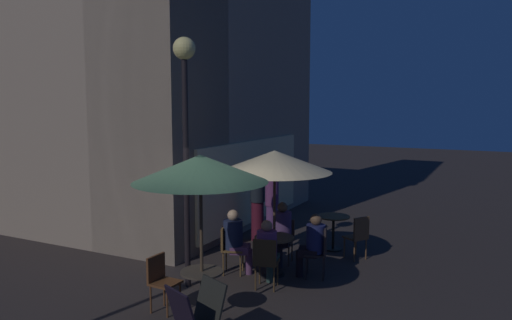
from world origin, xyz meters
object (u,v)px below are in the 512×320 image
at_px(patron_seated_3, 267,249).
at_px(street_lamp_near_corner, 185,101).
at_px(patio_umbrella_0, 275,162).
at_px(cafe_chair_4, 161,277).
at_px(patron_standing_4, 257,204).
at_px(patron_seated_0, 313,241).
at_px(patron_seated_2, 236,237).
at_px(cafe_chair_2, 229,245).
at_px(cafe_chair_5, 358,234).
at_px(cafe_table_1, 202,287).
at_px(patio_umbrella_1, 200,169).
at_px(patron_standing_5, 272,208).
at_px(cafe_chair_0, 321,248).
at_px(cafe_table_0, 274,247).
at_px(cafe_chair_1, 283,237).
at_px(cafe_table_2, 333,225).
at_px(cafe_chair_3, 266,259).
at_px(patron_seated_1, 282,229).
at_px(menu_sandwich_board, 196,317).

bearing_deg(patron_seated_3, street_lamp_near_corner, 102.04).
relative_size(patio_umbrella_0, cafe_chair_4, 2.69).
height_order(patron_seated_3, patron_standing_4, patron_standing_4).
bearing_deg(patron_seated_0, patron_seated_2, 2.28).
bearing_deg(patron_seated_0, patio_umbrella_0, -0.00).
bearing_deg(patio_umbrella_0, patron_seated_0, -73.84).
bearing_deg(cafe_chair_2, cafe_chair_5, 23.29).
height_order(cafe_chair_5, patron_seated_0, patron_seated_0).
bearing_deg(cafe_table_1, cafe_chair_4, 87.99).
relative_size(patio_umbrella_1, patron_standing_4, 1.45).
distance_m(cafe_chair_4, patron_seated_3, 1.98).
bearing_deg(patron_standing_5, patron_seated_3, -119.62).
xyz_separation_m(patron_seated_0, patron_standing_4, (1.78, 2.05, 0.19)).
distance_m(cafe_chair_0, cafe_chair_5, 1.42).
xyz_separation_m(cafe_table_0, patio_umbrella_1, (-2.31, 0.13, 1.76)).
height_order(cafe_table_1, cafe_chair_1, cafe_chair_1).
height_order(patio_umbrella_1, cafe_chair_1, patio_umbrella_1).
bearing_deg(cafe_chair_1, cafe_chair_0, 49.71).
height_order(cafe_table_2, cafe_chair_0, cafe_chair_0).
xyz_separation_m(cafe_table_0, cafe_chair_3, (-0.75, -0.18, 0.01)).
bearing_deg(patron_seated_0, patron_seated_1, -44.85).
bearing_deg(street_lamp_near_corner, patron_seated_1, -27.91).
bearing_deg(cafe_table_2, cafe_chair_1, 152.83).
relative_size(street_lamp_near_corner, patron_seated_2, 3.51).
distance_m(cafe_chair_1, cafe_chair_4, 3.16).
distance_m(patio_umbrella_0, cafe_chair_3, 1.79).
distance_m(patron_seated_1, patron_standing_5, 1.22).
relative_size(patio_umbrella_0, patron_seated_1, 1.88).
height_order(cafe_chair_0, patron_standing_5, patron_standing_5).
relative_size(menu_sandwich_board, patio_umbrella_0, 0.37).
height_order(menu_sandwich_board, cafe_table_2, menu_sandwich_board).
relative_size(cafe_table_1, patron_seated_0, 0.64).
xyz_separation_m(menu_sandwich_board, cafe_table_2, (5.15, -0.22, 0.10)).
bearing_deg(patron_standing_4, patron_standing_5, -108.97).
distance_m(cafe_chair_1, patron_seated_1, 0.23).
bearing_deg(cafe_chair_3, cafe_chair_1, -1.03).
bearing_deg(cafe_chair_2, cafe_chair_1, 38.49).
height_order(cafe_table_2, patio_umbrella_0, patio_umbrella_0).
distance_m(cafe_table_1, patio_umbrella_0, 2.84).
height_order(cafe_table_1, patron_seated_2, patron_seated_2).
relative_size(street_lamp_near_corner, patio_umbrella_0, 1.83).
relative_size(cafe_table_0, cafe_table_1, 0.97).
relative_size(patio_umbrella_0, patron_standing_5, 1.37).
relative_size(cafe_chair_1, cafe_chair_2, 0.95).
height_order(cafe_chair_1, cafe_chair_3, cafe_chair_3).
bearing_deg(cafe_table_2, cafe_chair_5, -123.35).
xyz_separation_m(cafe_table_2, cafe_chair_3, (-2.83, 0.32, 0.00)).
xyz_separation_m(cafe_chair_5, patron_seated_2, (-1.89, 1.88, 0.16)).
xyz_separation_m(cafe_chair_4, patron_seated_1, (2.94, -0.78, 0.18)).
distance_m(cafe_table_2, cafe_chair_3, 2.85).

